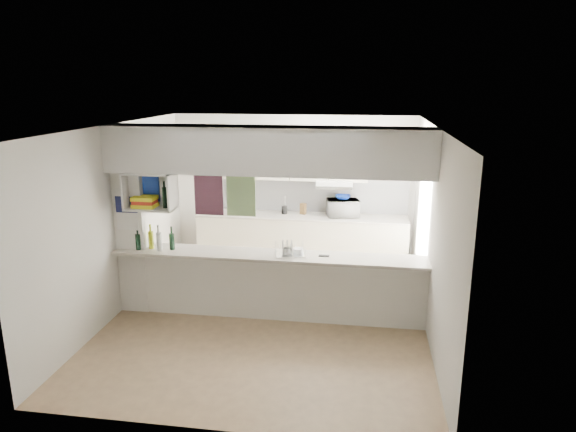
% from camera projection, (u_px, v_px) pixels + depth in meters
% --- Properties ---
extents(floor, '(4.80, 4.80, 0.00)m').
position_uv_depth(floor, '(268.00, 317.00, 7.06)').
color(floor, '#8C6E51').
rests_on(floor, ground).
extents(ceiling, '(4.80, 4.80, 0.00)m').
position_uv_depth(ceiling, '(266.00, 126.00, 6.40)').
color(ceiling, white).
rests_on(ceiling, wall_back).
extents(wall_back, '(4.20, 0.00, 4.20)m').
position_uv_depth(wall_back, '(293.00, 190.00, 9.02)').
color(wall_back, silver).
rests_on(wall_back, floor).
extents(wall_left, '(0.00, 4.80, 4.80)m').
position_uv_depth(wall_left, '(117.00, 220.00, 7.03)').
color(wall_left, silver).
rests_on(wall_left, floor).
extents(wall_right, '(0.00, 4.80, 4.80)m').
position_uv_depth(wall_right, '(432.00, 233.00, 6.42)').
color(wall_right, silver).
rests_on(wall_right, floor).
extents(servery_partition, '(4.20, 0.50, 2.60)m').
position_uv_depth(servery_partition, '(254.00, 199.00, 6.66)').
color(servery_partition, silver).
rests_on(servery_partition, floor).
extents(cubby_shelf, '(0.65, 0.35, 0.50)m').
position_uv_depth(cubby_shelf, '(150.00, 193.00, 6.79)').
color(cubby_shelf, white).
rests_on(cubby_shelf, bulkhead).
extents(kitchen_run, '(3.60, 0.63, 2.24)m').
position_uv_depth(kitchen_run, '(300.00, 220.00, 8.87)').
color(kitchen_run, beige).
rests_on(kitchen_run, floor).
extents(microwave, '(0.59, 0.46, 0.29)m').
position_uv_depth(microwave, '(343.00, 208.00, 8.71)').
color(microwave, white).
rests_on(microwave, bench_top).
extents(bowl, '(0.27, 0.27, 0.07)m').
position_uv_depth(bowl, '(343.00, 197.00, 8.69)').
color(bowl, navy).
rests_on(bowl, microwave).
extents(dish_rack, '(0.44, 0.37, 0.21)m').
position_uv_depth(dish_rack, '(290.00, 249.00, 6.78)').
color(dish_rack, silver).
rests_on(dish_rack, breakfast_bar).
extents(cup, '(0.15, 0.15, 0.09)m').
position_uv_depth(cup, '(287.00, 251.00, 6.73)').
color(cup, white).
rests_on(cup, dish_rack).
extents(wine_bottles, '(0.52, 0.15, 0.36)m').
position_uv_depth(wine_bottles, '(155.00, 241.00, 6.97)').
color(wine_bottles, black).
rests_on(wine_bottles, breakfast_bar).
extents(plastic_tubs, '(0.49, 0.17, 0.07)m').
position_uv_depth(plastic_tubs, '(300.00, 251.00, 6.83)').
color(plastic_tubs, silver).
rests_on(plastic_tubs, breakfast_bar).
extents(utensil_jar, '(0.10, 0.10, 0.14)m').
position_uv_depth(utensil_jar, '(284.00, 210.00, 8.88)').
color(utensil_jar, black).
rests_on(utensil_jar, bench_top).
extents(knife_block, '(0.12, 0.11, 0.19)m').
position_uv_depth(knife_block, '(303.00, 209.00, 8.85)').
color(knife_block, '#53391C').
rests_on(knife_block, bench_top).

